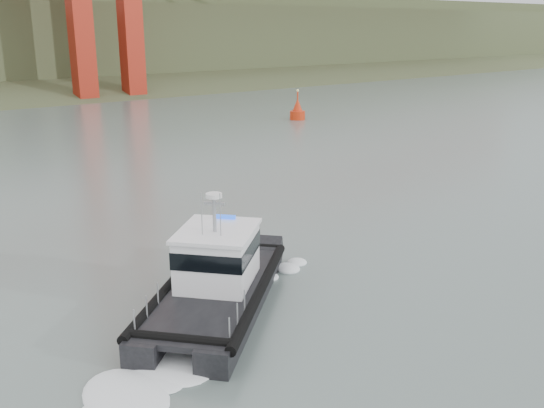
{
  "coord_description": "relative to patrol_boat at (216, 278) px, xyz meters",
  "views": [
    {
      "loc": [
        -16.37,
        -16.76,
        11.13
      ],
      "look_at": [
        1.59,
        6.69,
        2.4
      ],
      "focal_mm": 40.0,
      "sensor_mm": 36.0,
      "label": 1
    }
  ],
  "objects": [
    {
      "name": "ground",
      "position": [
        4.34,
        -2.7,
        -1.25
      ],
      "size": [
        400.0,
        400.0,
        0.0
      ],
      "primitive_type": "plane",
      "color": "slate",
      "rests_on": "ground"
    },
    {
      "name": "patrol_boat",
      "position": [
        0.0,
        0.0,
        0.0
      ],
      "size": [
        10.14,
        9.66,
        4.99
      ],
      "rotation": [
        0.0,
        0.0,
        -0.84
      ],
      "color": "black",
      "rests_on": "ground"
    },
    {
      "name": "nav_buoy",
      "position": [
        35.71,
        37.71,
        -0.23
      ],
      "size": [
        1.87,
        1.87,
        3.89
      ],
      "color": "red",
      "rests_on": "ground"
    }
  ]
}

